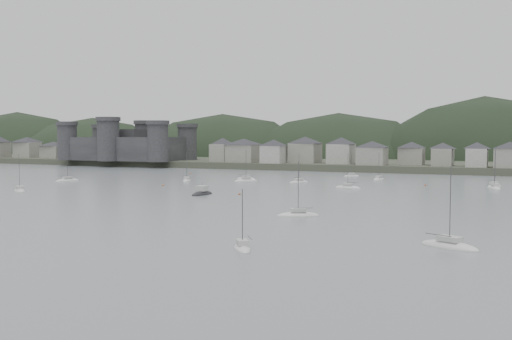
% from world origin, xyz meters
% --- Properties ---
extents(ground, '(900.00, 900.00, 0.00)m').
position_xyz_m(ground, '(0.00, 0.00, 0.00)').
color(ground, slate).
rests_on(ground, ground).
extents(far_shore_land, '(900.00, 250.00, 3.00)m').
position_xyz_m(far_shore_land, '(0.00, 295.00, 1.50)').
color(far_shore_land, '#383D2D').
rests_on(far_shore_land, ground).
extents(forested_ridge, '(851.55, 103.94, 102.57)m').
position_xyz_m(forested_ridge, '(4.83, 269.40, -11.28)').
color(forested_ridge, black).
rests_on(forested_ridge, ground).
extents(castle, '(66.00, 43.00, 20.00)m').
position_xyz_m(castle, '(-120.00, 179.80, 10.96)').
color(castle, '#2D2D2F').
rests_on(castle, far_shore_land).
extents(waterfront_town, '(451.48, 28.46, 12.92)m').
position_xyz_m(waterfront_town, '(50.59, 183.34, 8.66)').
color(waterfront_town, gray).
rests_on(waterfront_town, far_shore_land).
extents(moored_fleet, '(234.11, 170.28, 12.95)m').
position_xyz_m(moored_fleet, '(-5.21, 69.56, 0.18)').
color(moored_fleet, silver).
rests_on(moored_fleet, ground).
extents(motor_launch_far, '(3.63, 9.06, 4.11)m').
position_xyz_m(motor_launch_far, '(-9.17, 60.22, 0.28)').
color(motor_launch_far, black).
rests_on(motor_launch_far, ground).
extents(mooring_buoys, '(170.07, 129.34, 0.70)m').
position_xyz_m(mooring_buoys, '(-9.82, 67.11, 0.15)').
color(mooring_buoys, '#B6643C').
rests_on(mooring_buoys, ground).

